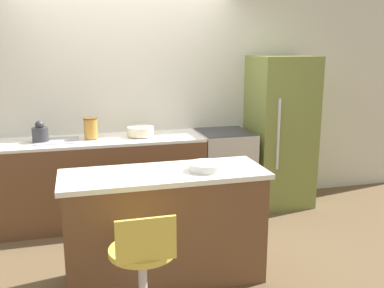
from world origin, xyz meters
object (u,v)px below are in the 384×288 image
Objects in this scene: oven_range at (224,170)px; kettle at (40,133)px; stool_chair at (143,273)px; refrigerator at (280,132)px; mixing_bowl at (141,131)px.

oven_range is 2.09m from kettle.
stool_chair is (-1.28, -2.02, -0.03)m from oven_range.
kettle is at bearing 179.88° from refrigerator.
refrigerator is 2.73m from kettle.
stool_chair is at bearing -122.28° from oven_range.
oven_range is 1.06× the size of stool_chair.
mixing_bowl is (-0.97, 0.01, 0.52)m from oven_range.
stool_chair is at bearing -98.45° from mixing_bowl.
oven_range is 0.52× the size of refrigerator.
stool_chair is 2.24m from kettle.
kettle is at bearing 179.71° from oven_range.
kettle is 1.04m from mixing_bowl.
kettle is 0.75× the size of mixing_bowl.
oven_range is at bearing -179.63° from refrigerator.
oven_range is 4.34× the size of kettle.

